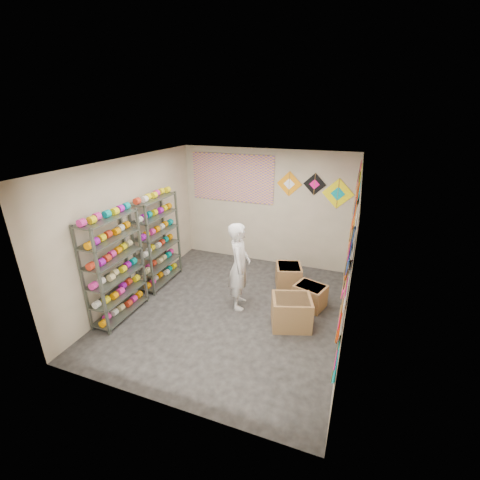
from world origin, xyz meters
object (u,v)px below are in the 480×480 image
at_px(carton_a, 291,312).
at_px(carton_c, 288,276).
at_px(shelf_rack_front, 115,268).
at_px(shopkeeper, 239,266).
at_px(shelf_rack_back, 157,241).
at_px(carton_b, 310,296).

xyz_separation_m(carton_a, carton_c, (-0.33, 1.29, -0.03)).
distance_m(shelf_rack_front, shopkeeper, 2.18).
relative_size(shopkeeper, carton_c, 2.99).
height_order(shopkeeper, carton_c, shopkeeper).
bearing_deg(carton_a, shelf_rack_back, 151.59).
relative_size(shelf_rack_back, carton_b, 3.51).
bearing_deg(carton_a, carton_b, 55.27).
bearing_deg(shopkeeper, shelf_rack_back, 67.74).
relative_size(shelf_rack_front, shelf_rack_back, 1.00).
distance_m(shelf_rack_front, carton_c, 3.41).
height_order(shelf_rack_back, carton_a, shelf_rack_back).
distance_m(shelf_rack_front, carton_b, 3.57).
distance_m(shelf_rack_front, shelf_rack_back, 1.30).
distance_m(shelf_rack_back, shopkeeper, 1.93).
bearing_deg(carton_c, carton_b, -65.13).
xyz_separation_m(shopkeeper, carton_a, (1.05, -0.28, -0.56)).
height_order(shelf_rack_back, carton_b, shelf_rack_back).
height_order(shelf_rack_front, carton_b, shelf_rack_front).
relative_size(carton_b, carton_c, 0.97).
xyz_separation_m(carton_b, carton_c, (-0.54, 0.59, 0.02)).
xyz_separation_m(shopkeeper, carton_b, (1.26, 0.42, -0.61)).
bearing_deg(shelf_rack_back, shelf_rack_front, -90.00).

